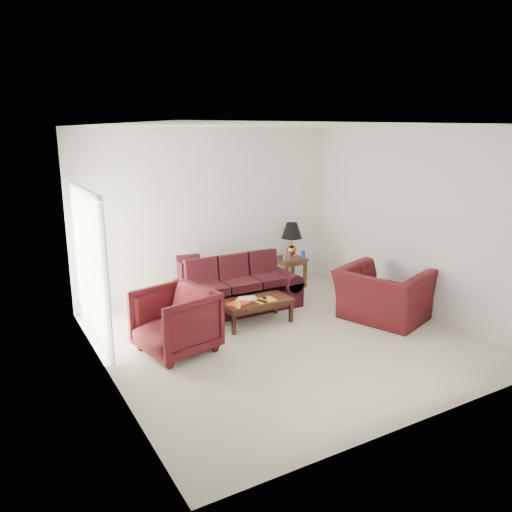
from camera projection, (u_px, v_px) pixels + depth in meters
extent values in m
plane|color=beige|center=(285.00, 338.00, 7.27)|extent=(5.00, 5.00, 0.00)
cube|color=silver|center=(89.00, 268.00, 6.94)|extent=(0.10, 2.00, 2.16)
cube|color=black|center=(189.00, 266.00, 8.56)|extent=(0.43, 0.27, 0.41)
cube|color=silver|center=(287.00, 257.00, 9.38)|extent=(0.13, 0.05, 0.13)
cylinder|color=#183CA1|center=(303.00, 255.00, 9.50)|extent=(0.12, 0.12, 0.14)
cube|color=silver|center=(280.00, 253.00, 9.59)|extent=(0.16, 0.19, 0.06)
imported|color=#410F13|center=(175.00, 321.00, 6.73)|extent=(1.15, 1.13, 0.88)
imported|color=#430F12|center=(383.00, 295.00, 7.88)|extent=(1.48, 1.58, 0.83)
cube|color=red|center=(238.00, 304.00, 7.55)|extent=(0.36, 0.32, 0.02)
cube|color=silver|center=(248.00, 299.00, 7.77)|extent=(0.31, 0.26, 0.02)
cube|color=orange|center=(265.00, 300.00, 7.70)|extent=(0.31, 0.23, 0.02)
cube|color=black|center=(262.00, 301.00, 7.61)|extent=(0.11, 0.19, 0.02)
cube|color=black|center=(264.00, 297.00, 7.78)|extent=(0.09, 0.17, 0.02)
cylinder|color=yellow|center=(238.00, 304.00, 7.38)|extent=(0.08, 0.08, 0.13)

